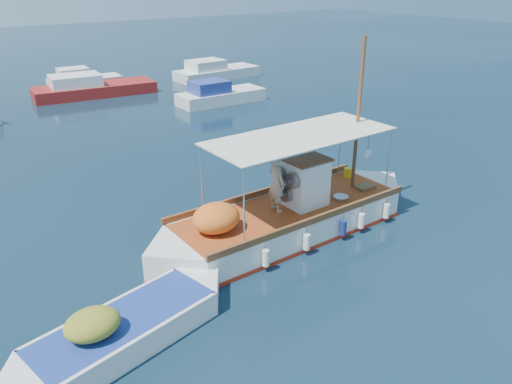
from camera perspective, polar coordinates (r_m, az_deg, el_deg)
ground at (r=18.06m, az=3.07°, el=-3.50°), size 160.00×160.00×0.00m
fishing_caique at (r=17.12m, az=3.67°, el=-2.94°), size 10.81×3.16×6.59m
dinghy at (r=12.91m, az=-14.98°, el=-15.28°), size 6.10×2.69×1.52m
bg_boat_n at (r=38.75m, az=-18.33°, el=11.12°), size 8.72×3.58×1.80m
bg_boat_ne at (r=34.81m, az=-4.27°, el=10.90°), size 6.05×2.22×1.80m
bg_boat_e at (r=43.30m, az=-4.73°, el=13.46°), size 7.28×2.92×1.80m
bg_boat_far_n at (r=41.55m, az=-19.16°, el=11.81°), size 5.45×2.22×1.80m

